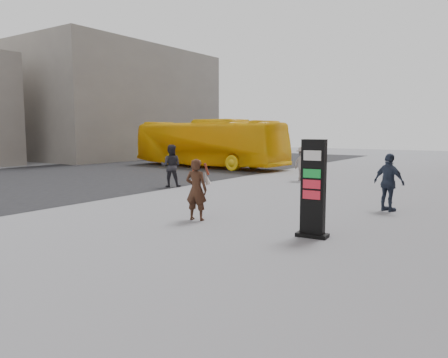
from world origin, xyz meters
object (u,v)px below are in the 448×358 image
Objects in this scene: pedestrian_a at (171,166)px; pedestrian_c at (389,182)px; pedestrian_b at (303,164)px; info_pylon at (313,189)px; woman at (196,189)px; bus at (208,143)px.

pedestrian_a is 9.65m from pedestrian_c.
pedestrian_a is 1.10× the size of pedestrian_b.
info_pylon is at bearing 104.21° from pedestrian_c.
bus reaches higher than woman.
info_pylon is 11.80m from pedestrian_b.
bus is at bearing -1.76° from pedestrian_b.
pedestrian_c is (5.71, -6.14, 0.05)m from pedestrian_b.
info_pylon is 20.15m from bus.
bus is at bearing -12.40° from pedestrian_c.
pedestrian_a reaches higher than pedestrian_b.
pedestrian_b is (-5.08, 10.64, -0.30)m from info_pylon.
pedestrian_c is at bearing 76.72° from info_pylon.
bus is (-10.40, 14.57, 0.73)m from woman.
woman reaches higher than pedestrian_b.
pedestrian_a is (-5.47, 5.13, 0.05)m from woman.
pedestrian_c reaches higher than woman.
bus reaches higher than pedestrian_a.
woman is at bearing 120.42° from pedestrian_b.
woman is at bearing -140.30° from bus.
bus is at bearing 128.45° from info_pylon.
woman is at bearing 69.60° from pedestrian_c.
woman is 7.50m from pedestrian_a.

